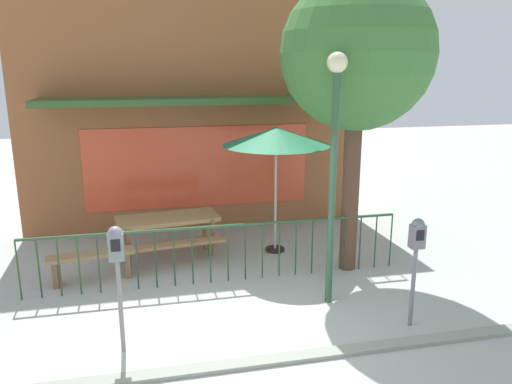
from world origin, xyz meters
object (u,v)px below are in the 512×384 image
at_px(patio_bench, 93,260).
at_px(parking_meter_far, 417,244).
at_px(parking_meter_near, 117,256).
at_px(patio_umbrella, 276,137).
at_px(street_lamp, 334,143).
at_px(street_tree, 357,55).
at_px(picnic_table_left, 168,225).

height_order(patio_bench, parking_meter_far, parking_meter_far).
bearing_deg(parking_meter_near, parking_meter_far, -2.99).
xyz_separation_m(patio_umbrella, parking_meter_near, (-2.70, -2.91, -0.92)).
bearing_deg(patio_bench, patio_umbrella, 11.58).
height_order(parking_meter_far, street_lamp, street_lamp).
height_order(patio_umbrella, street_tree, street_tree).
bearing_deg(parking_meter_near, patio_bench, 103.71).
bearing_deg(patio_umbrella, parking_meter_near, -132.88).
distance_m(street_tree, street_lamp, 1.82).
bearing_deg(patio_bench, street_lamp, -23.79).
bearing_deg(parking_meter_near, picnic_table_left, 76.68).
distance_m(parking_meter_near, parking_meter_far, 3.80).
bearing_deg(street_tree, parking_meter_near, -153.70).
xyz_separation_m(picnic_table_left, patio_bench, (-1.26, -0.77, -0.26)).
relative_size(patio_umbrella, patio_bench, 1.64).
bearing_deg(picnic_table_left, parking_meter_far, -46.16).
bearing_deg(patio_umbrella, street_tree, -46.32).
relative_size(patio_bench, parking_meter_far, 0.94).
relative_size(patio_umbrella, parking_meter_near, 1.45).
xyz_separation_m(patio_bench, parking_meter_far, (4.34, -2.44, 0.82)).
relative_size(patio_bench, street_lamp, 0.40).
xyz_separation_m(parking_meter_far, street_lamp, (-0.84, 0.90, 1.21)).
height_order(parking_meter_near, street_tree, street_tree).
bearing_deg(picnic_table_left, parking_meter_near, -103.32).
bearing_deg(parking_meter_near, street_tree, 26.30).
relative_size(patio_umbrella, street_lamp, 0.65).
relative_size(picnic_table_left, street_lamp, 0.54).
relative_size(parking_meter_near, parking_meter_far, 1.07).
bearing_deg(street_lamp, picnic_table_left, 134.09).
distance_m(patio_umbrella, parking_meter_far, 3.44).
bearing_deg(parking_meter_far, patio_umbrella, 109.39).
distance_m(parking_meter_far, street_lamp, 1.73).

